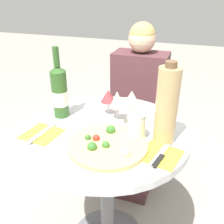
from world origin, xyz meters
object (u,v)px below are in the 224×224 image
seated_diner (135,121)px  pizza_large (108,144)px  dining_table (107,160)px  wine_bottle (60,92)px  tall_carafe (167,106)px  chair_behind_diner (139,124)px

seated_diner → pizza_large: bearing=94.4°
dining_table → wine_bottle: size_ratio=2.22×
pizza_large → tall_carafe: size_ratio=0.95×
dining_table → wine_bottle: wine_bottle is taller
pizza_large → wine_bottle: size_ratio=0.94×
dining_table → seated_diner: seated_diner is taller
chair_behind_diner → pizza_large: 0.92m
wine_bottle → pizza_large: bearing=-30.5°
wine_bottle → dining_table: bearing=-11.4°
seated_diner → pizza_large: (0.05, -0.71, 0.27)m
seated_diner → wine_bottle: bearing=63.3°
wine_bottle → tall_carafe: bearing=-7.2°
wine_bottle → tall_carafe: size_ratio=1.01×
chair_behind_diner → wine_bottle: wine_bottle is taller
seated_diner → dining_table: bearing=90.1°
dining_table → seated_diner: 0.58m
chair_behind_diner → seated_diner: bearing=90.0°
chair_behind_diner → wine_bottle: bearing=68.3°
chair_behind_diner → dining_table: bearing=90.1°
chair_behind_diner → tall_carafe: (0.26, -0.72, 0.51)m
dining_table → pizza_large: bearing=-68.1°
chair_behind_diner → seated_diner: 0.17m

